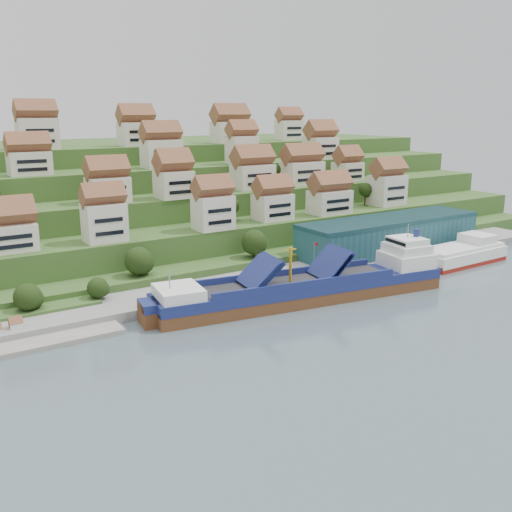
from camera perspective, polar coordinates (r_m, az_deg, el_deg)
ground at (r=130.30m, az=2.28°, el=-4.87°), size 300.00×300.00×0.00m
quay at (r=152.84m, az=5.20°, el=-1.56°), size 180.00×14.00×2.20m
hillside at (r=218.43m, az=-13.55°, el=5.49°), size 260.00×128.00×31.00m
hillside_village at (r=178.14m, az=-8.00°, el=8.24°), size 157.61×64.99×29.59m
hillside_trees at (r=158.01m, az=-8.54°, el=4.15°), size 144.17×62.17×32.30m
warehouse at (r=173.78m, az=13.20°, el=2.13°), size 60.00×15.00×10.00m
flagpole at (r=146.43m, az=5.87°, el=0.05°), size 1.28×0.16×8.00m
cargo_ship at (r=132.95m, az=5.57°, el=-3.15°), size 71.56×21.05×15.59m
second_ship at (r=175.08m, az=19.91°, el=0.17°), size 29.21×11.45×8.40m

